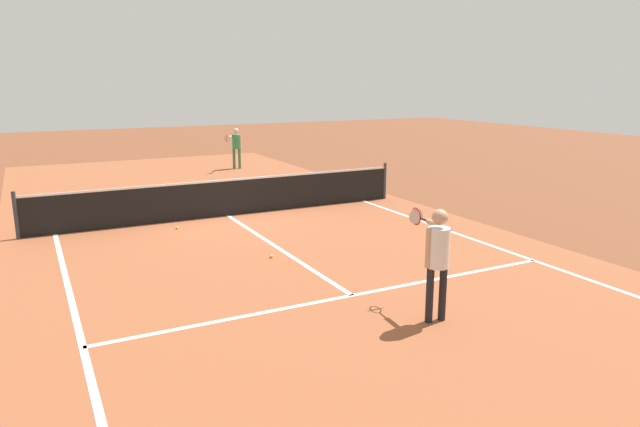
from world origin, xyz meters
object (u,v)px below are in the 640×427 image
object	(u,v)px
player_far	(236,144)
tennis_ball_mid_court	(271,256)
player_near	(437,252)
tennis_ball_near_net	(177,228)
net	(227,197)

from	to	relation	value
player_far	tennis_ball_mid_court	xyz separation A→B (m)	(-3.31, -11.58, -0.96)
tennis_ball_mid_court	player_far	bearing A→B (deg)	74.06
player_near	tennis_ball_near_net	xyz separation A→B (m)	(-2.09, 7.03, -1.01)
net	player_near	xyz separation A→B (m)	(0.58, -7.80, 0.55)
tennis_ball_mid_court	net	bearing A→B (deg)	84.30
net	player_near	world-z (taller)	player_near
tennis_ball_near_net	player_far	bearing A→B (deg)	62.37
player_near	tennis_ball_mid_court	size ratio (longest dim) A/B	25.44
net	player_far	size ratio (longest dim) A/B	6.13
player_near	player_far	world-z (taller)	player_near
net	tennis_ball_mid_court	bearing A→B (deg)	-95.70
tennis_ball_mid_court	tennis_ball_near_net	distance (m)	3.32
tennis_ball_near_net	player_near	bearing A→B (deg)	-73.47
net	tennis_ball_mid_court	distance (m)	3.94
player_near	tennis_ball_mid_court	xyz separation A→B (m)	(-0.97, 3.91, -1.01)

